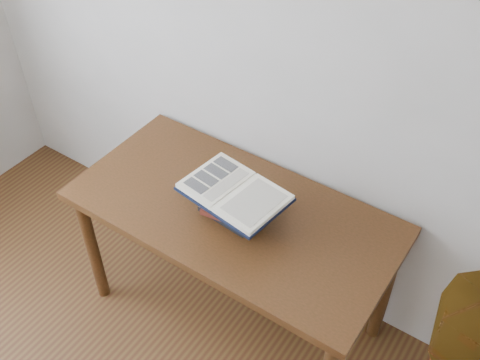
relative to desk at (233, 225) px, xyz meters
The scene contains 3 objects.
desk is the anchor object (origin of this frame).
book_stack 0.18m from the desk, 56.52° to the right, with size 0.27×0.20×0.15m.
open_book 0.27m from the desk, 49.69° to the right, with size 0.43×0.33×0.03m.
Camera 1 is at (1.01, 0.05, 2.41)m, focal length 42.00 mm.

